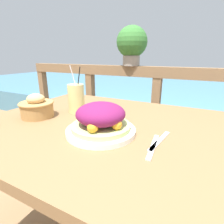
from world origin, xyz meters
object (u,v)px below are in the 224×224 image
object	(u,v)px
salad_plate	(100,120)
drink_glass	(76,98)
bread_basket	(37,107)
potted_plant	(132,44)

from	to	relation	value
salad_plate	drink_glass	xyz separation A→B (m)	(-0.26, 0.18, 0.02)
salad_plate	bread_basket	world-z (taller)	salad_plate
bread_basket	potted_plant	distance (m)	0.99
drink_glass	bread_basket	xyz separation A→B (m)	(-0.13, -0.16, -0.03)
bread_basket	potted_plant	size ratio (longest dim) A/B	0.51
salad_plate	potted_plant	bearing A→B (deg)	104.36
drink_glass	potted_plant	world-z (taller)	potted_plant
bread_basket	potted_plant	bearing A→B (deg)	80.91
potted_plant	drink_glass	bearing A→B (deg)	-91.36
drink_glass	bread_basket	world-z (taller)	drink_glass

